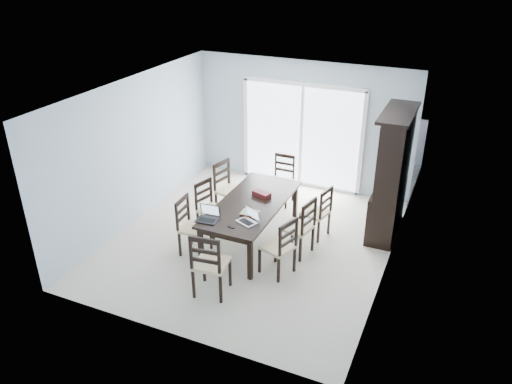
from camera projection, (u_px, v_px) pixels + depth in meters
floor at (252, 241)px, 8.57m from camera, size 5.00×5.00×0.00m
ceiling at (251, 92)px, 7.41m from camera, size 5.00×5.00×0.00m
back_wall at (302, 125)px, 10.04m from camera, size 4.50×0.02×2.60m
wall_left at (135, 151)px, 8.80m from camera, size 0.02×5.00×2.60m
wall_right at (394, 197)px, 7.18m from camera, size 0.02×5.00×2.60m
balcony at (314, 168)px, 11.46m from camera, size 4.50×2.00×0.10m
railing at (328, 130)px, 12.01m from camera, size 4.50×0.06×1.10m
dining_table at (252, 206)px, 8.27m from camera, size 1.00×2.20×0.75m
china_hutch at (392, 176)px, 8.39m from camera, size 0.50×1.38×2.20m
sliding_door at (302, 136)px, 10.11m from camera, size 2.52×0.05×2.18m
chair_left_near at (189, 220)px, 8.02m from camera, size 0.45×0.44×1.12m
chair_left_mid at (208, 202)px, 8.61m from camera, size 0.52×0.51×1.09m
chair_left_far at (227, 183)px, 9.19m from camera, size 0.55×0.54×1.18m
chair_right_near at (282, 242)px, 7.44m from camera, size 0.55×0.54×1.12m
chair_right_mid at (302, 221)px, 7.93m from camera, size 0.53×0.52×1.16m
chair_right_far at (320, 207)px, 8.44m from camera, size 0.50×0.49×1.09m
chair_end_near at (208, 259)px, 6.95m from camera, size 0.51×0.52×1.21m
chair_end_far at (283, 174)px, 9.65m from camera, size 0.41×0.43×1.10m
laptop_dark at (207, 218)px, 7.66m from camera, size 0.35×0.26×0.22m
laptop_silver at (247, 220)px, 7.61m from camera, size 0.36×0.32×0.21m
book_stack at (250, 213)px, 7.84m from camera, size 0.29×0.23×0.05m
cell_phone at (231, 227)px, 7.51m from camera, size 0.12×0.08×0.01m
game_box at (262, 194)px, 8.42m from camera, size 0.34×0.24×0.08m
hot_tub at (282, 143)px, 11.54m from camera, size 1.73×1.56×0.86m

